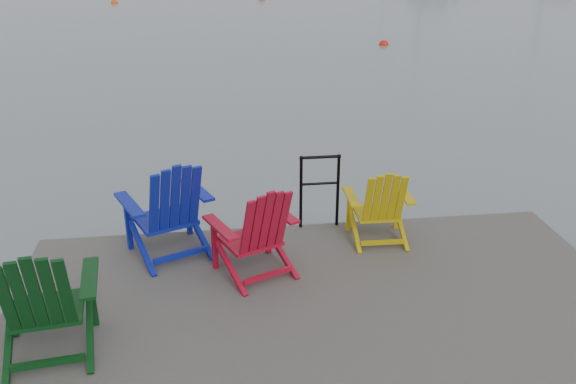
{
  "coord_description": "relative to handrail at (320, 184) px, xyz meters",
  "views": [
    {
      "loc": [
        -0.95,
        -4.01,
        3.81
      ],
      "look_at": [
        -0.09,
        2.71,
        0.85
      ],
      "focal_mm": 38.0,
      "sensor_mm": 36.0,
      "label": 1
    }
  ],
  "objects": [
    {
      "name": "dock",
      "position": [
        -0.25,
        -2.45,
        -0.69
      ],
      "size": [
        6.0,
        5.0,
        1.4
      ],
      "color": "#302E2B",
      "rests_on": "ground"
    },
    {
      "name": "handrail",
      "position": [
        0.0,
        0.0,
        0.0
      ],
      "size": [
        0.48,
        0.04,
        0.9
      ],
      "color": "black",
      "rests_on": "dock"
    },
    {
      "name": "chair_green",
      "position": [
        -2.64,
        -2.09,
        0.01
      ],
      "size": [
        0.94,
        0.88,
        1.09
      ],
      "rotation": [
        0.0,
        0.0,
        0.12
      ],
      "color": "#093310",
      "rests_on": "dock"
    },
    {
      "name": "chair_blue",
      "position": [
        -1.71,
        -0.49,
        0.03
      ],
      "size": [
        1.09,
        1.05,
        1.12
      ],
      "rotation": [
        0.0,
        0.0,
        0.41
      ],
      "color": "#0E1B9A",
      "rests_on": "dock"
    },
    {
      "name": "chair_red",
      "position": [
        -0.82,
        -1.01,
        -0.03
      ],
      "size": [
        0.99,
        0.95,
        1.01
      ],
      "rotation": [
        0.0,
        0.0,
        0.42
      ],
      "color": "#AC0C24",
      "rests_on": "dock"
    },
    {
      "name": "chair_yellow",
      "position": [
        0.6,
        -0.47,
        -0.08
      ],
      "size": [
        0.74,
        0.69,
        0.91
      ],
      "rotation": [
        0.0,
        0.0,
        -0.02
      ],
      "color": "#C3A20A",
      "rests_on": "dock"
    },
    {
      "name": "buoy_a",
      "position": [
        4.87,
        14.52,
        -1.04
      ],
      "size": [
        0.34,
        0.34,
        0.34
      ],
      "primitive_type": "sphere",
      "color": "red",
      "rests_on": "ground"
    },
    {
      "name": "buoy_b",
      "position": [
        -6.15,
        28.56,
        -1.04
      ],
      "size": [
        0.4,
        0.4,
        0.4
      ],
      "primitive_type": "sphere",
      "color": "#F3530E",
      "rests_on": "ground"
    },
    {
      "name": "buoy_d",
      "position": [
        1.9,
        29.42,
        -1.04
      ],
      "size": [
        0.41,
        0.41,
        0.41
      ],
      "primitive_type": "sphere",
      "color": "red",
      "rests_on": "ground"
    }
  ]
}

